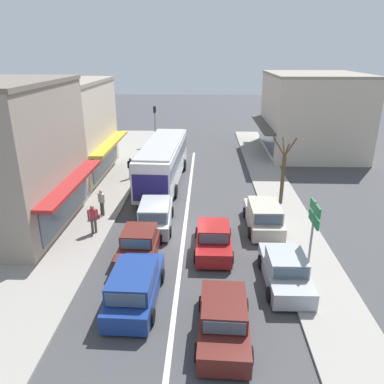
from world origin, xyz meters
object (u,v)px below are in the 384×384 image
Objects in this scene: sedan_behind_bus_near at (224,320)px; traffic_light_downstreet at (155,119)px; pedestrian_browsing_midblock at (101,201)px; sedan_queue_gap_filler at (213,238)px; pedestrian_with_handbag_near at (131,167)px; directional_road_sign at (314,220)px; street_tree_right at (283,174)px; pedestrian_far_walker at (93,217)px; parked_wagon_kerb_second at (263,216)px; wagon_behind_bus_mid at (135,286)px; wagon_queue_far_back at (155,215)px; sedan_adjacent_lane_trail at (140,244)px; parked_sedan_kerb_front at (285,271)px; city_bus at (163,160)px.

sedan_behind_bus_near is 29.07m from traffic_light_downstreet.
sedan_queue_gap_filler is at bearing -29.63° from pedestrian_browsing_midblock.
directional_road_sign is at bearing -50.80° from pedestrian_with_handbag_near.
street_tree_right is 12.15m from pedestrian_far_walker.
traffic_light_downstreet is at bearing 114.02° from parked_wagon_kerb_second.
wagon_behind_bus_mid is 6.94m from wagon_queue_far_back.
pedestrian_browsing_midblock is (-11.29, -2.42, -1.09)m from street_tree_right.
wagon_behind_bus_mid is 1.00× the size of parked_wagon_kerb_second.
sedan_behind_bus_near is 1.18× the size of directional_road_sign.
wagon_queue_far_back is 3.66m from pedestrian_browsing_midblock.
parked_wagon_kerb_second is (2.63, 8.80, 0.08)m from sedan_behind_bus_near.
sedan_adjacent_lane_trail is 23.09m from traffic_light_downstreet.
pedestrian_browsing_midblock reaches higher than sedan_behind_bus_near.
directional_road_sign is 0.79× the size of street_tree_right.
parked_wagon_kerb_second is (-0.17, 5.51, 0.08)m from parked_sedan_kerb_front.
parked_wagon_kerb_second is (6.13, 7.02, 0.00)m from wagon_behind_bus_mid.
parked_sedan_kerb_front is at bearing -34.25° from pedestrian_browsing_midblock.
pedestrian_far_walker reaches higher than parked_sedan_kerb_front.
city_bus is 7.69m from wagon_queue_far_back.
city_bus is 6.72× the size of pedestrian_browsing_midblock.
street_tree_right is 11.89m from pedestrian_with_handbag_near.
street_tree_right is (8.21, 6.91, 1.49)m from sedan_adjacent_lane_trail.
city_bus is at bearing -15.91° from pedestrian_with_handbag_near.
traffic_light_downstreet reaches higher than sedan_behind_bus_near.
street_tree_right is (7.86, 3.65, 1.41)m from wagon_queue_far_back.
sedan_adjacent_lane_trail is at bearing -89.99° from city_bus.
pedestrian_far_walker is at bearing -172.63° from parked_wagon_kerb_second.
directional_road_sign reaches higher than sedan_queue_gap_filler.
pedestrian_browsing_midblock is at bearing 173.14° from parked_wagon_kerb_second.
parked_sedan_kerb_front is at bearing -42.83° from sedan_queue_gap_filler.
directional_road_sign is 2.21× the size of pedestrian_with_handbag_near.
street_tree_right is at bearing 53.65° from wagon_behind_bus_mid.
sedan_behind_bus_near is at bearing -54.38° from sedan_adjacent_lane_trail.
pedestrian_with_handbag_near and pedestrian_browsing_midblock have the same top height.
sedan_adjacent_lane_trail is 2.59× the size of pedestrian_far_walker.
street_tree_right is 11.60m from pedestrian_browsing_midblock.
parked_sedan_kerb_front is at bearing -40.51° from wagon_queue_far_back.
city_bus is 14.59m from directional_road_sign.
street_tree_right reaches higher than wagon_behind_bus_mid.
wagon_queue_far_back is 1.27× the size of directional_road_sign.
directional_road_sign is at bearing -9.72° from sedan_adjacent_lane_trail.
street_tree_right is (8.21, -3.95, 0.27)m from city_bus.
pedestrian_browsing_midblock is at bearing 150.37° from sedan_queue_gap_filler.
parked_wagon_kerb_second is 2.77× the size of pedestrian_browsing_midblock.
traffic_light_downstreet is at bearing 112.60° from directional_road_sign.
sedan_behind_bus_near is 1.01× the size of parked_sedan_kerb_front.
sedan_adjacent_lane_trail is at bearing 170.28° from directional_road_sign.
pedestrian_with_handbag_near reaches higher than sedan_adjacent_lane_trail.
pedestrian_far_walker is at bearing 155.95° from parked_sedan_kerb_front.
wagon_queue_far_back and parked_wagon_kerb_second have the same top height.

